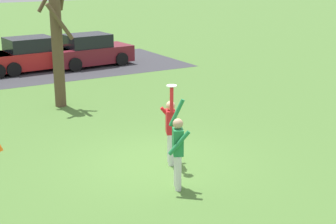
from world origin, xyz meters
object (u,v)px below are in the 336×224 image
object	(u,v)px
bare_tree_tall	(57,38)
person_catcher	(171,127)
parked_car_maroon	(90,51)
parked_car_red	(32,55)
person_defender	(178,147)
frisbee_disc	(172,86)

from	to	relation	value
bare_tree_tall	person_catcher	bearing A→B (deg)	-84.93
parked_car_maroon	person_catcher	bearing A→B (deg)	-107.91
parked_car_maroon	bare_tree_tall	size ratio (longest dim) A/B	0.83
parked_car_maroon	bare_tree_tall	bearing A→B (deg)	-124.41
parked_car_red	bare_tree_tall	size ratio (longest dim) A/B	0.83
person_catcher	bare_tree_tall	size ratio (longest dim) A/B	0.41
bare_tree_tall	parked_car_maroon	bearing A→B (deg)	60.11
person_defender	parked_car_red	size ratio (longest dim) A/B	0.48
person_catcher	parked_car_red	world-z (taller)	person_catcher
person_catcher	parked_car_maroon	xyz separation A→B (m)	(3.14, 13.19, -0.25)
person_catcher	parked_car_maroon	bearing A→B (deg)	-168.84
person_defender	parked_car_red	distance (m)	14.88
person_defender	parked_car_red	world-z (taller)	person_defender
person_defender	parked_car_maroon	bearing A→B (deg)	10.07
frisbee_disc	bare_tree_tall	distance (m)	6.93
parked_car_maroon	bare_tree_tall	xyz separation A→B (m)	(-3.73, -6.49, 1.70)
parked_car_red	parked_car_maroon	size ratio (longest dim) A/B	1.00
parked_car_red	parked_car_maroon	bearing A→B (deg)	-11.01
frisbee_disc	bare_tree_tall	bearing A→B (deg)	94.15
person_catcher	parked_car_red	xyz separation A→B (m)	(0.34, 13.51, -0.25)
person_catcher	bare_tree_tall	world-z (taller)	bare_tree_tall
person_catcher	parked_car_maroon	world-z (taller)	person_catcher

